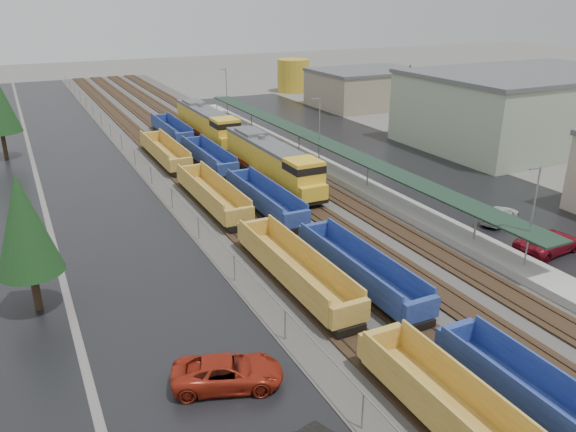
# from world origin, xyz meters

# --- Properties ---
(ballast_strip) EXTENTS (20.00, 160.00, 0.08)m
(ballast_strip) POSITION_xyz_m (0.00, 60.00, 0.04)
(ballast_strip) COLOR #302D2B
(ballast_strip) RESTS_ON ground
(trackbed) EXTENTS (14.60, 160.00, 0.22)m
(trackbed) POSITION_xyz_m (-0.00, 60.00, 0.16)
(trackbed) COLOR black
(trackbed) RESTS_ON ground
(west_parking_lot) EXTENTS (10.00, 160.00, 0.02)m
(west_parking_lot) POSITION_xyz_m (-15.00, 60.00, 0.01)
(west_parking_lot) COLOR black
(west_parking_lot) RESTS_ON ground
(east_commuter_lot) EXTENTS (16.00, 100.00, 0.02)m
(east_commuter_lot) POSITION_xyz_m (19.00, 50.00, 0.01)
(east_commuter_lot) COLOR black
(east_commuter_lot) RESTS_ON ground
(station_platform) EXTENTS (3.00, 80.00, 8.00)m
(station_platform) POSITION_xyz_m (9.50, 50.01, 0.73)
(station_platform) COLOR #9E9B93
(station_platform) RESTS_ON ground
(chainlink_fence) EXTENTS (0.08, 160.04, 2.02)m
(chainlink_fence) POSITION_xyz_m (-9.50, 58.44, 1.61)
(chainlink_fence) COLOR gray
(chainlink_fence) RESTS_ON ground
(industrial_buildings) EXTENTS (32.52, 75.30, 9.50)m
(industrial_buildings) POSITION_xyz_m (37.76, 45.85, 4.25)
(industrial_buildings) COLOR tan
(industrial_buildings) RESTS_ON ground
(distant_hills) EXTENTS (301.00, 140.00, 25.20)m
(distant_hills) POSITION_xyz_m (44.79, 210.68, 0.00)
(distant_hills) COLOR #4C5E49
(distant_hills) RESTS_ON ground
(tree_west_near) EXTENTS (3.96, 3.96, 9.00)m
(tree_west_near) POSITION_xyz_m (-22.00, 30.00, 5.82)
(tree_west_near) COLOR #332316
(tree_west_near) RESTS_ON ground
(tree_east) EXTENTS (4.40, 4.40, 10.00)m
(tree_east) POSITION_xyz_m (28.00, 58.00, 6.47)
(tree_east) COLOR #332316
(tree_east) RESTS_ON ground
(locomotive_lead) EXTENTS (3.02, 19.92, 4.51)m
(locomotive_lead) POSITION_xyz_m (2.00, 46.57, 2.40)
(locomotive_lead) COLOR black
(locomotive_lead) RESTS_ON ground
(locomotive_trail) EXTENTS (3.02, 19.92, 4.51)m
(locomotive_trail) POSITION_xyz_m (2.00, 67.57, 2.40)
(locomotive_trail) COLOR black
(locomotive_trail) RESTS_ON ground
(well_string_yellow) EXTENTS (2.61, 83.12, 2.32)m
(well_string_yellow) POSITION_xyz_m (-6.00, 25.73, 1.16)
(well_string_yellow) COLOR #AA7C2F
(well_string_yellow) RESTS_ON ground
(well_string_blue) EXTENTS (2.49, 93.28, 2.21)m
(well_string_blue) POSITION_xyz_m (-2.00, 31.75, 1.12)
(well_string_blue) COLOR navy
(well_string_blue) RESTS_ON ground
(storage_tank) EXTENTS (6.53, 6.53, 6.53)m
(storage_tank) POSITION_xyz_m (31.64, 100.43, 3.26)
(storage_tank) COLOR gold
(storage_tank) RESTS_ON ground
(parked_car_west_c) EXTENTS (4.35, 6.18, 1.57)m
(parked_car_west_c) POSITION_xyz_m (-13.88, 17.68, 0.78)
(parked_car_west_c) COLOR maroon
(parked_car_west_c) RESTS_ON ground
(parked_car_east_b) EXTENTS (3.32, 6.13, 1.63)m
(parked_car_east_b) POSITION_xyz_m (14.07, 21.76, 0.82)
(parked_car_east_b) COLOR maroon
(parked_car_east_b) RESTS_ON ground
(parked_car_east_c) EXTENTS (3.55, 5.20, 1.40)m
(parked_car_east_c) POSITION_xyz_m (15.35, 27.95, 0.70)
(parked_car_east_c) COLOR silver
(parked_car_east_c) RESTS_ON ground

